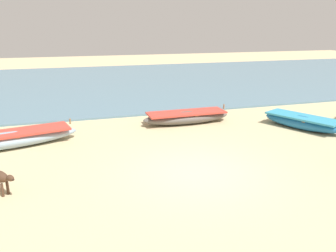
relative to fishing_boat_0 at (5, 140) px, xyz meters
name	(u,v)px	position (x,y,z in m)	size (l,w,h in m)	color
ground	(197,172)	(5.51, -3.80, -0.29)	(80.00, 80.00, 0.00)	#CCB789
sea_water	(113,82)	(5.51, 12.80, -0.25)	(60.00, 20.00, 0.08)	slate
fishing_boat_0	(5,140)	(0.00, 0.00, 0.00)	(4.97, 2.15, 0.73)	#8CA5B7
fishing_boat_2	(302,122)	(11.17, -1.00, -0.01)	(2.35, 3.37, 0.71)	#1E669E
fishing_boat_4	(186,117)	(6.94, 1.08, -0.01)	(3.81, 1.09, 0.71)	#5B5651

